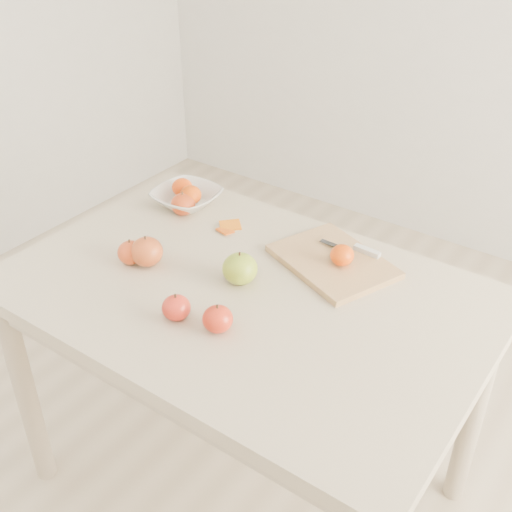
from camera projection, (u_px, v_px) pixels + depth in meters
The scene contains 16 objects.
ground at pixel (247, 482), 2.01m from camera, with size 3.50×3.50×0.00m, color #C6B293.
table at pixel (245, 319), 1.66m from camera, with size 1.20×0.80×0.75m.
cutting_board at pixel (333, 261), 1.69m from camera, with size 0.31×0.22×0.02m, color tan.
board_tangerine at pixel (342, 255), 1.65m from camera, with size 0.06×0.06×0.05m, color #D24A07.
fruit_bowl at pixel (187, 198), 1.96m from camera, with size 0.20×0.20×0.05m, color white.
bowl_tangerine_near at pixel (182, 187), 1.96m from camera, with size 0.06×0.06×0.06m, color #E44308.
bowl_tangerine_far at pixel (191, 195), 1.92m from camera, with size 0.07×0.07×0.06m, color #DC5407.
orange_peel_a at pixel (230, 227), 1.85m from camera, with size 0.06×0.04×0.00m, color orange.
orange_peel_b at pixel (225, 231), 1.83m from camera, with size 0.04×0.04×0.00m, color #DA570F.
paring_knife at pixel (362, 250), 1.70m from camera, with size 0.17×0.05×0.01m.
apple_green at pixel (240, 269), 1.60m from camera, with size 0.09×0.09×0.08m, color #5E8C13.
apple_red_c at pixel (218, 319), 1.45m from camera, with size 0.07×0.07×0.06m, color maroon.
apple_red_e at pixel (176, 308), 1.49m from camera, with size 0.07×0.07×0.06m, color #A70D17.
apple_red_d at pixel (131, 252), 1.68m from camera, with size 0.07×0.07×0.06m, color #A72516.
apple_red_a at pixel (183, 204), 1.90m from camera, with size 0.07×0.07×0.07m, color #9D2715.
apple_red_b at pixel (147, 252), 1.67m from camera, with size 0.09×0.09×0.08m, color #A02E1C.
Camera 1 is at (0.78, -1.04, 1.69)m, focal length 45.00 mm.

